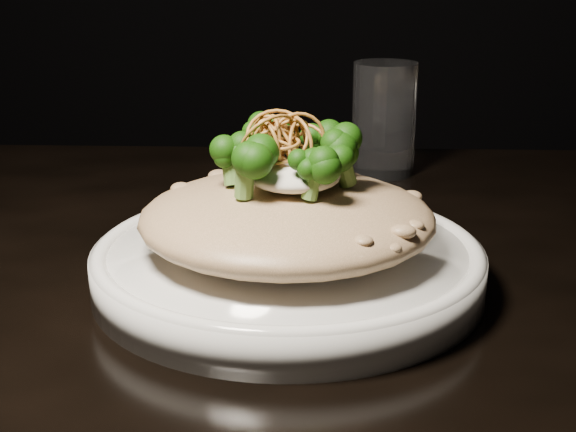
{
  "coord_description": "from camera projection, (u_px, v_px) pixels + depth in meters",
  "views": [
    {
      "loc": [
        -0.07,
        -0.59,
        0.99
      ],
      "look_at": [
        -0.09,
        -0.04,
        0.81
      ],
      "focal_mm": 50.0,
      "sensor_mm": 36.0,
      "label": 1
    }
  ],
  "objects": [
    {
      "name": "table",
      "position": [
        400.0,
        361.0,
        0.66
      ],
      "size": [
        1.1,
        0.8,
        0.75
      ],
      "color": "black",
      "rests_on": "ground"
    },
    {
      "name": "cheese",
      "position": [
        294.0,
        176.0,
        0.57
      ],
      "size": [
        0.07,
        0.07,
        0.02
      ],
      "primitive_type": "ellipsoid",
      "color": "silver",
      "rests_on": "risotto"
    },
    {
      "name": "broccoli",
      "position": [
        285.0,
        153.0,
        0.58
      ],
      "size": [
        0.13,
        0.13,
        0.05
      ],
      "primitive_type": null,
      "color": "black",
      "rests_on": "risotto"
    },
    {
      "name": "risotto",
      "position": [
        287.0,
        218.0,
        0.59
      ],
      "size": [
        0.22,
        0.22,
        0.05
      ],
      "primitive_type": "ellipsoid",
      "color": "brown",
      "rests_on": "plate"
    },
    {
      "name": "drinking_glass",
      "position": [
        384.0,
        119.0,
        0.89
      ],
      "size": [
        0.08,
        0.08,
        0.12
      ],
      "primitive_type": "cylinder",
      "rotation": [
        0.0,
        0.0,
        -0.22
      ],
      "color": "silver",
      "rests_on": "table"
    },
    {
      "name": "plate",
      "position": [
        288.0,
        266.0,
        0.6
      ],
      "size": [
        0.29,
        0.29,
        0.03
      ],
      "primitive_type": "cylinder",
      "color": "white",
      "rests_on": "table"
    },
    {
      "name": "shallots",
      "position": [
        283.0,
        133.0,
        0.57
      ],
      "size": [
        0.06,
        0.06,
        0.04
      ],
      "primitive_type": null,
      "color": "brown",
      "rests_on": "cheese"
    }
  ]
}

